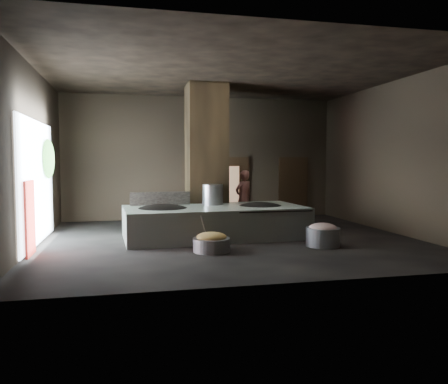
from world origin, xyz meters
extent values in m
cube|color=black|center=(0.00, 0.00, -0.05)|extent=(10.00, 9.00, 0.10)
cube|color=black|center=(0.00, 0.00, 4.55)|extent=(10.00, 9.00, 0.10)
cube|color=black|center=(0.00, 4.55, 2.25)|extent=(10.00, 0.10, 4.50)
cube|color=black|center=(0.00, -4.55, 2.25)|extent=(10.00, 0.10, 4.50)
cube|color=black|center=(-5.05, 0.00, 2.25)|extent=(0.10, 9.00, 4.50)
cube|color=black|center=(5.05, 0.00, 2.25)|extent=(0.10, 9.00, 4.50)
cube|color=black|center=(-0.30, 1.90, 2.25)|extent=(1.20, 1.20, 4.50)
cube|color=#B1BFAC|center=(-0.35, 0.35, 0.43)|extent=(5.09, 2.65, 0.86)
cube|color=black|center=(-0.35, 0.35, 0.82)|extent=(4.86, 2.33, 0.03)
ellipsoid|color=black|center=(-1.80, 0.30, 0.75)|extent=(1.56, 1.56, 0.43)
cylinder|color=black|center=(-1.80, 0.30, 0.82)|extent=(1.60, 1.60, 0.05)
ellipsoid|color=black|center=(1.00, 0.40, 0.75)|extent=(1.46, 1.46, 0.41)
cylinder|color=black|center=(1.00, 0.40, 0.82)|extent=(1.49, 1.49, 0.05)
cylinder|color=#989A9F|center=(-0.30, 0.90, 1.13)|extent=(0.60, 0.60, 0.65)
cube|color=black|center=(-1.80, 1.10, 1.03)|extent=(1.73, 0.16, 0.43)
imported|color=#9A594E|center=(1.05, 2.40, 0.92)|extent=(0.79, 0.69, 1.84)
cylinder|color=gray|center=(-0.80, -1.57, 0.16)|extent=(1.06, 1.06, 0.32)
ellipsoid|color=olive|center=(-0.80, -1.57, 0.35)|extent=(0.72, 0.72, 0.22)
cylinder|color=#989A9F|center=(-0.95, -1.42, 0.55)|extent=(0.24, 0.28, 0.62)
cylinder|color=gray|center=(2.06, -1.51, 0.23)|extent=(0.98, 0.98, 0.47)
ellipsoid|color=#A36C61|center=(2.06, -1.51, 0.45)|extent=(0.70, 0.70, 0.27)
cube|color=black|center=(1.20, 4.45, 1.10)|extent=(1.18, 0.08, 2.38)
cube|color=#8C6647|center=(1.02, 4.36, 1.05)|extent=(0.76, 0.04, 1.80)
cube|color=black|center=(3.60, 4.45, 1.10)|extent=(1.18, 0.08, 2.38)
cube|color=#8C6647|center=(3.48, 4.67, 1.05)|extent=(0.77, 0.04, 1.81)
cube|color=white|center=(-4.95, 0.20, 1.60)|extent=(0.04, 4.20, 3.10)
cube|color=maroon|center=(-4.88, -1.10, 0.85)|extent=(0.05, 0.90, 1.70)
ellipsoid|color=#194714|center=(-4.85, 1.30, 2.20)|extent=(0.28, 1.10, 1.10)
camera|label=1|loc=(-2.72, -11.57, 2.12)|focal=35.00mm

